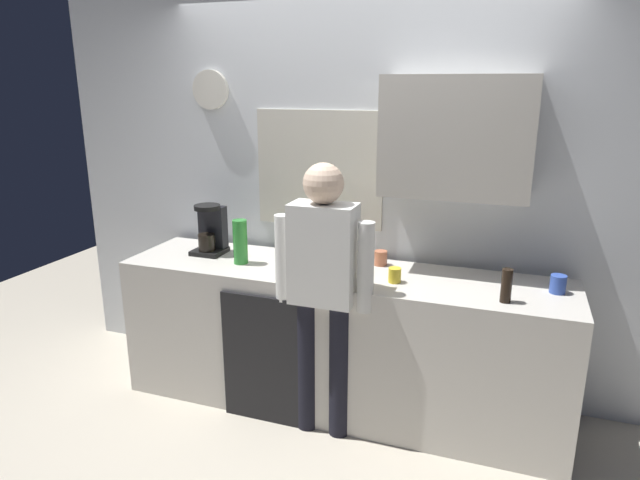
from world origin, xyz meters
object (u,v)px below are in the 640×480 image
Objects in this scene: bottle_red_vinegar at (338,247)px; person_at_sink at (323,280)px; bottle_olive_oil at (285,239)px; cup_yellow_cup at (395,275)px; bottle_clear_soda at (240,242)px; potted_plant at (324,238)px; coffee_maker at (211,231)px; cup_terracotta_mug at (381,258)px; cup_blue_mug at (558,284)px; dish_soap at (348,263)px; bottle_dark_sauce at (506,286)px; mixing_bowl at (306,274)px.

bottle_red_vinegar is 0.14× the size of person_at_sink.
bottle_olive_oil is 2.94× the size of cup_yellow_cup.
bottle_clear_soda is 0.54m from potted_plant.
bottle_red_vinegar is 2.59× the size of cup_yellow_cup.
coffee_maker reaches higher than cup_terracotta_mug.
dish_soap reaches higher than cup_blue_mug.
coffee_maker reaches higher than bottle_olive_oil.
cup_yellow_cup is at bearing -0.89° from bottle_clear_soda.
bottle_olive_oil is at bearing -158.15° from potted_plant.
bottle_dark_sauce reaches higher than cup_blue_mug.
bottle_olive_oil is (-0.36, -0.00, 0.01)m from bottle_red_vinegar.
bottle_clear_soda is 0.54m from mixing_bowl.
coffee_maker reaches higher than cup_blue_mug.
cup_blue_mug is at bearing -3.53° from bottle_red_vinegar.
bottle_clear_soda is 3.04× the size of cup_terracotta_mug.
potted_plant is (-1.14, 0.40, 0.04)m from bottle_dark_sauce.
coffee_maker is 1.43× the size of potted_plant.
bottle_clear_soda reaches higher than dish_soap.
coffee_maker is 0.52m from bottle_olive_oil.
dish_soap is at bearing -174.51° from cup_blue_mug.
bottle_dark_sauce is at bearing 15.07° from person_at_sink.
bottle_clear_soda is at bearing -25.67° from coffee_maker.
potted_plant is at bearing 96.38° from mixing_bowl.
person_at_sink is (0.13, -0.07, 0.00)m from mixing_bowl.
potted_plant reaches higher than bottle_dark_sauce.
bottle_red_vinegar is at bearing 122.28° from dish_soap.
bottle_clear_soda is at bearing 161.78° from mixing_bowl.
coffee_maker is at bearing -174.20° from bottle_olive_oil.
dish_soap reaches higher than cup_yellow_cup.
person_at_sink is (0.92, -0.38, -0.10)m from coffee_maker.
bottle_red_vinegar is at bearing 18.68° from bottle_clear_soda.
bottle_dark_sauce is 1.59m from bottle_clear_soda.
mixing_bowl is at bearing -138.54° from dish_soap.
person_at_sink reaches higher than mixing_bowl.
bottle_olive_oil is 0.16× the size of person_at_sink.
potted_plant is at bearing 116.73° from person_at_sink.
bottle_dark_sauce is at bearing -19.41° from potted_plant.
cup_blue_mug is 1.27m from person_at_sink.
bottle_dark_sauce is 2.12× the size of cup_yellow_cup.
bottle_dark_sauce is 1.40m from bottle_olive_oil.
potted_plant is at bearing 173.10° from cup_blue_mug.
coffee_maker reaches higher than bottle_dark_sauce.
person_at_sink is at bearing -163.89° from cup_blue_mug.
bottle_dark_sauce and dish_soap have the same top height.
coffee_maker is at bearing 172.29° from dish_soap.
person_at_sink is (0.18, -0.52, -0.09)m from potted_plant.
bottle_clear_soda reaches higher than bottle_dark_sauce.
cup_blue_mug reaches higher than cup_yellow_cup.
cup_yellow_cup is at bearing -4.40° from dish_soap.
bottle_clear_soda is at bearing -147.66° from potted_plant.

